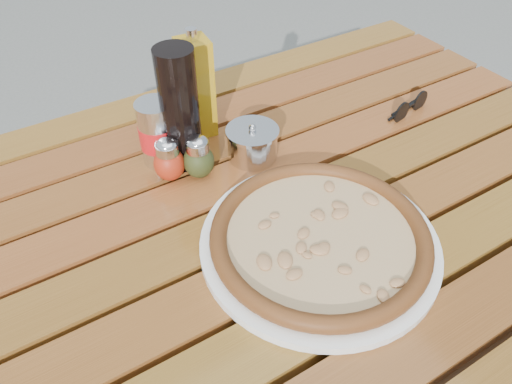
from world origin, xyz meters
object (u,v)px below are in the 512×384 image
dark_bottle (180,110)px  sunglasses (410,107)px  table (262,244)px  olive_oil_cruet (196,88)px  soda_can (158,133)px  pizza (320,236)px  parmesan_tin (252,143)px  oregano_shaker (198,157)px  pepper_shaker (169,160)px  plate (319,244)px

dark_bottle → sunglasses: bearing=-12.1°
table → olive_oil_cruet: bearing=86.3°
dark_bottle → soda_can: size_ratio=1.83×
pizza → parmesan_tin: bearing=83.2°
oregano_shaker → sunglasses: oregano_shaker is taller
table → dark_bottle: size_ratio=6.36×
parmesan_tin → soda_can: bearing=151.8°
dark_bottle → soda_can: 0.07m
dark_bottle → olive_oil_cruet: bearing=47.5°
olive_oil_cruet → dark_bottle: bearing=-132.5°
oregano_shaker → olive_oil_cruet: size_ratio=0.39×
pepper_shaker → sunglasses: pepper_shaker is taller
oregano_shaker → soda_can: 0.09m
dark_bottle → table: bearing=-75.8°
pizza → sunglasses: (0.38, 0.20, -0.01)m
oregano_shaker → parmesan_tin: oregano_shaker is taller
soda_can → sunglasses: size_ratio=1.09×
pizza → soda_can: (-0.12, 0.32, 0.04)m
plate → dark_bottle: bearing=105.5°
pizza → dark_bottle: 0.32m
pizza → olive_oil_cruet: 0.37m
table → dark_bottle: bearing=104.2°
soda_can → olive_oil_cruet: olive_oil_cruet is taller
dark_bottle → sunglasses: 0.48m
table → olive_oil_cruet: size_ratio=6.67×
sunglasses → dark_bottle: bearing=157.1°
plate → olive_oil_cruet: olive_oil_cruet is taller
plate → pizza: bearing=90.0°
soda_can → plate: bearing=-69.9°
table → parmesan_tin: parmesan_tin is taller
oregano_shaker → parmesan_tin: size_ratio=0.84×
pepper_shaker → dark_bottle: size_ratio=0.37×
dark_bottle → sunglasses: (0.46, -0.10, -0.09)m
dark_bottle → sunglasses: dark_bottle is taller
olive_oil_cruet → parmesan_tin: (0.05, -0.12, -0.07)m
table → pizza: pizza is taller
plate → pepper_shaker: pepper_shaker is taller
oregano_shaker → sunglasses: size_ratio=0.74×
dark_bottle → sunglasses: size_ratio=2.00×
dark_bottle → parmesan_tin: dark_bottle is taller
olive_oil_cruet → sunglasses: (0.39, -0.17, -0.08)m
parmesan_tin → olive_oil_cruet: bearing=110.9°
plate → dark_bottle: 0.32m
sunglasses → olive_oil_cruet: bearing=146.1°
plate → olive_oil_cruet: (-0.02, 0.36, 0.09)m
plate → olive_oil_cruet: bearing=92.8°
plate → sunglasses: sunglasses is taller
plate → olive_oil_cruet: size_ratio=1.71×
oregano_shaker → olive_oil_cruet: olive_oil_cruet is taller
plate → pepper_shaker: 0.30m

